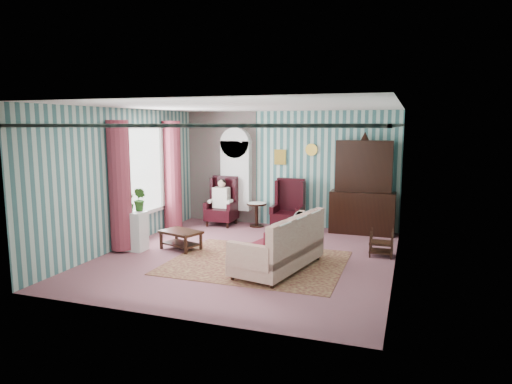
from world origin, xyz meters
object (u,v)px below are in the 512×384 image
(sofa, at_px, (278,239))
(plant_stand, at_px, (133,231))
(wingback_right, at_px, (288,205))
(nest_table, at_px, (381,243))
(bookcase, at_px, (236,181))
(seated_woman, at_px, (221,203))
(round_side_table, at_px, (257,215))
(coffee_table, at_px, (181,240))
(wingback_left, at_px, (221,201))
(floral_armchair, at_px, (285,236))
(dresser_hutch, at_px, (363,184))

(sofa, bearing_deg, plant_stand, 97.61)
(wingback_right, bearing_deg, nest_table, -33.75)
(bookcase, relative_size, wingback_right, 1.79)
(bookcase, distance_m, nest_table, 4.37)
(seated_woman, xyz_separation_m, round_side_table, (0.90, 0.15, -0.29))
(coffee_table, bearing_deg, sofa, -15.17)
(round_side_table, xyz_separation_m, coffee_table, (-0.78, -2.54, -0.10))
(wingback_left, distance_m, floral_armchair, 3.22)
(dresser_hutch, height_order, coffee_table, dresser_hutch)
(wingback_right, xyz_separation_m, seated_woman, (-1.75, 0.00, -0.04))
(sofa, height_order, coffee_table, sofa)
(bookcase, relative_size, plant_stand, 2.80)
(wingback_right, distance_m, sofa, 3.08)
(nest_table, xyz_separation_m, sofa, (-1.68, -1.46, 0.29))
(sofa, bearing_deg, bookcase, 44.43)
(round_side_table, relative_size, nest_table, 1.11)
(floral_armchair, xyz_separation_m, coffee_table, (-2.18, -0.14, -0.24))
(round_side_table, bearing_deg, plant_stand, -120.38)
(bookcase, bearing_deg, sofa, -57.80)
(seated_woman, height_order, round_side_table, seated_woman)
(wingback_right, bearing_deg, round_side_table, 169.99)
(nest_table, distance_m, plant_stand, 5.02)
(bookcase, relative_size, round_side_table, 3.73)
(round_side_table, bearing_deg, bookcase, 159.73)
(wingback_right, bearing_deg, sofa, -77.99)
(bookcase, relative_size, coffee_table, 2.72)
(wingback_left, bearing_deg, plant_stand, -106.22)
(sofa, distance_m, coffee_table, 2.38)
(nest_table, distance_m, floral_armchair, 1.91)
(plant_stand, distance_m, coffee_table, 1.00)
(nest_table, relative_size, plant_stand, 0.68)
(plant_stand, bearing_deg, floral_armchair, 9.16)
(wingback_left, xyz_separation_m, round_side_table, (0.90, 0.15, -0.33))
(nest_table, xyz_separation_m, plant_stand, (-4.87, -1.20, 0.13))
(wingback_right, height_order, nest_table, wingback_right)
(dresser_hutch, height_order, plant_stand, dresser_hutch)
(wingback_right, bearing_deg, seated_woman, 180.00)
(wingback_right, distance_m, round_side_table, 0.92)
(round_side_table, distance_m, plant_stand, 3.36)
(wingback_right, relative_size, nest_table, 2.31)
(bookcase, xyz_separation_m, dresser_hutch, (3.25, -0.12, 0.06))
(round_side_table, height_order, plant_stand, plant_stand)
(dresser_hutch, xyz_separation_m, floral_armchair, (-1.20, -2.52, -0.74))
(wingback_left, xyz_separation_m, sofa, (2.39, -3.01, -0.06))
(bookcase, xyz_separation_m, wingback_left, (-0.25, -0.39, -0.50))
(bookcase, relative_size, dresser_hutch, 0.95)
(dresser_hutch, bearing_deg, wingback_right, -171.23)
(nest_table, bearing_deg, wingback_left, 159.15)
(bookcase, distance_m, wingback_right, 1.63)
(wingback_left, height_order, sofa, wingback_left)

